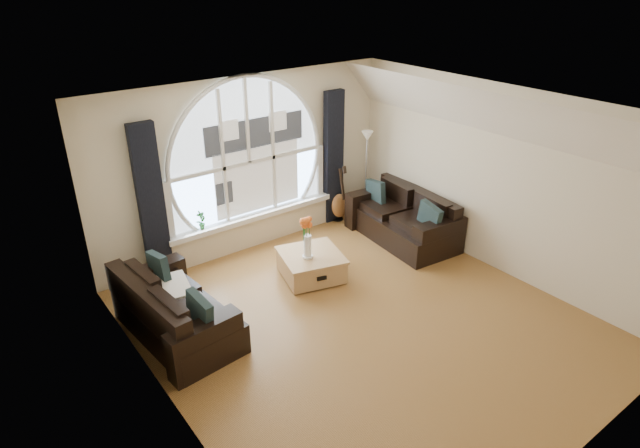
{
  "coord_description": "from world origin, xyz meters",
  "views": [
    {
      "loc": [
        -3.83,
        -4.14,
        4.14
      ],
      "look_at": [
        0.0,
        0.9,
        1.05
      ],
      "focal_mm": 30.1,
      "sensor_mm": 36.0,
      "label": 1
    }
  ],
  "objects_px": {
    "floor_lamp": "(366,176)",
    "potted_plant": "(201,220)",
    "sofa_left": "(176,307)",
    "coffee_chest": "(311,264)",
    "vase_flowers": "(307,233)",
    "sofa_right": "(403,217)",
    "guitar": "(340,193)"
  },
  "relations": [
    {
      "from": "guitar",
      "to": "potted_plant",
      "type": "distance_m",
      "value": 2.55
    },
    {
      "from": "vase_flowers",
      "to": "floor_lamp",
      "type": "distance_m",
      "value": 2.32
    },
    {
      "from": "floor_lamp",
      "to": "potted_plant",
      "type": "xyz_separation_m",
      "value": [
        -2.99,
        0.3,
        -0.1
      ]
    },
    {
      "from": "potted_plant",
      "to": "sofa_left",
      "type": "bearing_deg",
      "value": -126.19
    },
    {
      "from": "coffee_chest",
      "to": "sofa_right",
      "type": "bearing_deg",
      "value": 16.91
    },
    {
      "from": "vase_flowers",
      "to": "sofa_left",
      "type": "bearing_deg",
      "value": -178.26
    },
    {
      "from": "coffee_chest",
      "to": "vase_flowers",
      "type": "xyz_separation_m",
      "value": [
        -0.09,
        -0.05,
        0.56
      ]
    },
    {
      "from": "floor_lamp",
      "to": "sofa_right",
      "type": "bearing_deg",
      "value": -93.85
    },
    {
      "from": "coffee_chest",
      "to": "guitar",
      "type": "distance_m",
      "value": 1.96
    },
    {
      "from": "sofa_right",
      "to": "vase_flowers",
      "type": "xyz_separation_m",
      "value": [
        -1.98,
        -0.09,
        0.36
      ]
    },
    {
      "from": "sofa_left",
      "to": "guitar",
      "type": "relative_size",
      "value": 1.67
    },
    {
      "from": "sofa_left",
      "to": "potted_plant",
      "type": "height_order",
      "value": "potted_plant"
    },
    {
      "from": "sofa_right",
      "to": "guitar",
      "type": "distance_m",
      "value": 1.23
    },
    {
      "from": "coffee_chest",
      "to": "floor_lamp",
      "type": "relative_size",
      "value": 0.53
    },
    {
      "from": "sofa_left",
      "to": "coffee_chest",
      "type": "height_order",
      "value": "sofa_left"
    },
    {
      "from": "coffee_chest",
      "to": "guitar",
      "type": "xyz_separation_m",
      "value": [
        1.51,
        1.21,
        0.32
      ]
    },
    {
      "from": "sofa_right",
      "to": "potted_plant",
      "type": "height_order",
      "value": "potted_plant"
    },
    {
      "from": "floor_lamp",
      "to": "potted_plant",
      "type": "height_order",
      "value": "floor_lamp"
    },
    {
      "from": "vase_flowers",
      "to": "potted_plant",
      "type": "height_order",
      "value": "vase_flowers"
    },
    {
      "from": "sofa_left",
      "to": "vase_flowers",
      "type": "xyz_separation_m",
      "value": [
        2.01,
        0.06,
        0.36
      ]
    },
    {
      "from": "sofa_right",
      "to": "floor_lamp",
      "type": "relative_size",
      "value": 1.13
    },
    {
      "from": "coffee_chest",
      "to": "floor_lamp",
      "type": "xyz_separation_m",
      "value": [
        1.96,
        1.05,
        0.59
      ]
    },
    {
      "from": "floor_lamp",
      "to": "potted_plant",
      "type": "bearing_deg",
      "value": 174.18
    },
    {
      "from": "sofa_right",
      "to": "vase_flowers",
      "type": "distance_m",
      "value": 2.02
    },
    {
      "from": "vase_flowers",
      "to": "guitar",
      "type": "bearing_deg",
      "value": 37.93
    },
    {
      "from": "sofa_right",
      "to": "guitar",
      "type": "bearing_deg",
      "value": 113.74
    },
    {
      "from": "coffee_chest",
      "to": "potted_plant",
      "type": "xyz_separation_m",
      "value": [
        -1.03,
        1.35,
        0.49
      ]
    },
    {
      "from": "coffee_chest",
      "to": "potted_plant",
      "type": "relative_size",
      "value": 2.9
    },
    {
      "from": "sofa_left",
      "to": "coffee_chest",
      "type": "relative_size",
      "value": 2.09
    },
    {
      "from": "guitar",
      "to": "coffee_chest",
      "type": "bearing_deg",
      "value": -144.98
    },
    {
      "from": "guitar",
      "to": "potted_plant",
      "type": "bearing_deg",
      "value": 173.16
    },
    {
      "from": "coffee_chest",
      "to": "vase_flowers",
      "type": "bearing_deg",
      "value": -138.21
    }
  ]
}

